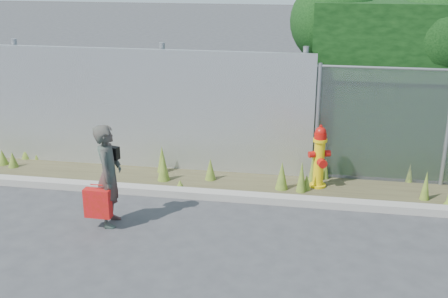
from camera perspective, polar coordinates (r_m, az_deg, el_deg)
ground at (r=7.49m, az=0.44°, el=-10.87°), size 80.00×80.00×0.00m
curb at (r=9.06m, az=2.31°, el=-4.92°), size 16.00×0.22×0.12m
weed_strip at (r=9.70m, az=0.51°, el=-2.70°), size 16.00×1.32×0.55m
corrugated_fence at (r=10.68m, az=-14.28°, el=4.19°), size 8.50×0.21×2.30m
fire_hydrant at (r=9.51m, az=9.64°, el=-0.90°), size 0.37×0.33×1.11m
woman at (r=8.21m, az=-11.62°, el=-2.65°), size 0.43×0.59×1.51m
red_tote_bag at (r=8.21m, az=-12.70°, el=-5.39°), size 0.38×0.14×0.50m
black_shoulder_bag at (r=8.22m, az=-11.39°, el=-0.35°), size 0.24×0.10×0.18m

